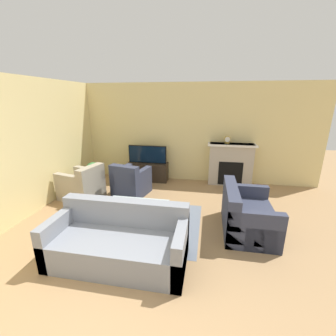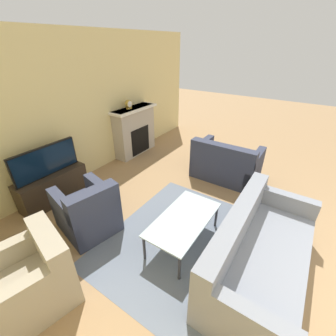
{
  "view_description": "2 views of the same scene",
  "coord_description": "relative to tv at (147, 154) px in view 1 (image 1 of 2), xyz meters",
  "views": [
    {
      "loc": [
        1.02,
        -1.32,
        2.27
      ],
      "look_at": [
        0.21,
        3.11,
        0.88
      ],
      "focal_mm": 24.0,
      "sensor_mm": 36.0,
      "label": 1
    },
    {
      "loc": [
        -2.24,
        1.18,
        2.47
      ],
      "look_at": [
        0.1,
        2.74,
        0.88
      ],
      "focal_mm": 24.0,
      "sensor_mm": 36.0,
      "label": 2
    }
  ],
  "objects": [
    {
      "name": "wall_back",
      "position": [
        0.66,
        0.3,
        0.57
      ],
      "size": [
        7.94,
        0.06,
        2.7
      ],
      "color": "beige",
      "rests_on": "ground_plane"
    },
    {
      "name": "wall_left",
      "position": [
        -1.84,
        -2.18,
        0.57
      ],
      "size": [
        0.06,
        7.89,
        2.7
      ],
      "color": "beige",
      "rests_on": "ground_plane"
    },
    {
      "name": "area_rug",
      "position": [
        0.42,
        -2.29,
        -0.77
      ],
      "size": [
        2.35,
        1.8,
        0.0
      ],
      "color": "slate",
      "rests_on": "ground_plane"
    },
    {
      "name": "fireplace",
      "position": [
        2.29,
        0.1,
        -0.18
      ],
      "size": [
        1.26,
        0.39,
        1.14
      ],
      "color": "#B2A899",
      "rests_on": "ground_plane"
    },
    {
      "name": "tv_stand",
      "position": [
        0.0,
        0.0,
        -0.51
      ],
      "size": [
        1.15,
        0.38,
        0.53
      ],
      "color": "#2D2319",
      "rests_on": "ground_plane"
    },
    {
      "name": "tv",
      "position": [
        0.0,
        0.0,
        0.0
      ],
      "size": [
        1.08,
        0.06,
        0.5
      ],
      "color": "black",
      "rests_on": "tv_stand"
    },
    {
      "name": "couch_sectional",
      "position": [
        0.48,
        -3.33,
        -0.49
      ],
      "size": [
        1.95,
        0.89,
        0.82
      ],
      "color": "gray",
      "rests_on": "ground_plane"
    },
    {
      "name": "couch_loveseat",
      "position": [
        2.4,
        -2.2,
        -0.48
      ],
      "size": [
        0.85,
        1.25,
        0.82
      ],
      "rotation": [
        0.0,
        0.0,
        1.57
      ],
      "color": "#33384C",
      "rests_on": "ground_plane"
    },
    {
      "name": "armchair_by_window",
      "position": [
        -1.2,
        -1.46,
        -0.48
      ],
      "size": [
        1.0,
        0.91,
        0.82
      ],
      "rotation": [
        0.0,
        0.0,
        -1.8
      ],
      "color": "#9E937F",
      "rests_on": "ground_plane"
    },
    {
      "name": "armchair_accent",
      "position": [
        -0.13,
        -1.08,
        -0.47
      ],
      "size": [
        0.85,
        0.94,
        0.82
      ],
      "rotation": [
        0.0,
        0.0,
        2.93
      ],
      "color": "#33384C",
      "rests_on": "ground_plane"
    },
    {
      "name": "coffee_table",
      "position": [
        0.42,
        -2.36,
        -0.4
      ],
      "size": [
        1.15,
        0.6,
        0.41
      ],
      "color": "#333338",
      "rests_on": "ground_plane"
    },
    {
      "name": "potted_plant",
      "position": [
        -1.34,
        -0.65,
        -0.37
      ],
      "size": [
        0.37,
        0.37,
        0.65
      ],
      "color": "#AD704C",
      "rests_on": "ground_plane"
    },
    {
      "name": "mantel_clock",
      "position": [
        2.16,
        0.11,
        0.47
      ],
      "size": [
        0.17,
        0.07,
        0.2
      ],
      "color": "#B79338",
      "rests_on": "fireplace"
    }
  ]
}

